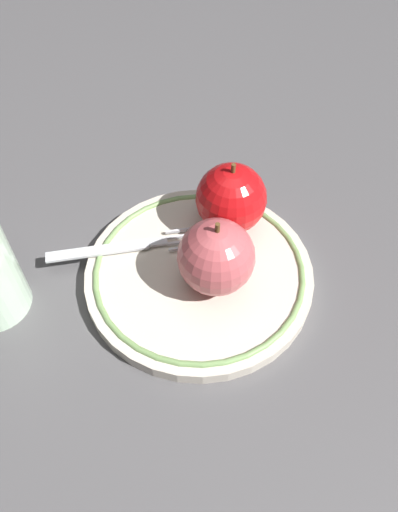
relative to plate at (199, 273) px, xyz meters
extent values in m
plane|color=#4F4D4F|center=(0.02, 0.02, -0.01)|extent=(2.00, 2.00, 0.00)
cylinder|color=beige|center=(0.00, 0.00, 0.00)|extent=(0.23, 0.23, 0.01)
torus|color=#769B59|center=(0.00, 0.00, 0.01)|extent=(0.21, 0.21, 0.01)
sphere|color=#BA4F54|center=(-0.02, 0.00, 0.04)|extent=(0.07, 0.07, 0.07)
cylinder|color=brown|center=(-0.02, 0.00, 0.08)|extent=(0.00, 0.00, 0.01)
sphere|color=red|center=(0.03, -0.06, 0.04)|extent=(0.07, 0.07, 0.07)
cylinder|color=brown|center=(0.03, -0.06, 0.08)|extent=(0.00, 0.00, 0.01)
cube|color=silver|center=(0.08, 0.07, 0.01)|extent=(0.06, 0.10, 0.00)
cube|color=silver|center=(0.05, 0.02, 0.01)|extent=(0.02, 0.02, 0.00)
cube|color=silver|center=(0.02, -0.02, 0.01)|extent=(0.03, 0.06, 0.00)
cube|color=silver|center=(0.03, -0.02, 0.01)|extent=(0.03, 0.06, 0.00)
cube|color=silver|center=(0.04, -0.02, 0.01)|extent=(0.03, 0.06, 0.00)
cube|color=silver|center=(0.04, -0.03, 0.01)|extent=(0.03, 0.06, 0.00)
camera|label=1|loc=(-0.24, 0.17, 0.40)|focal=35.00mm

